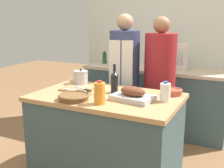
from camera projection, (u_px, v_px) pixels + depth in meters
kitchen_island at (106, 139)px, 2.69m from camera, size 1.35×0.82×0.88m
back_counter at (155, 99)px, 3.99m from camera, size 2.00×0.60×0.90m
back_wall at (164, 39)px, 4.10m from camera, size 2.50×0.10×2.55m
roasting_pan at (133, 95)px, 2.42m from camera, size 0.39×0.28×0.12m
wicker_basket at (74, 97)px, 2.43m from camera, size 0.28×0.28×0.05m
cutting_board at (76, 89)px, 2.77m from camera, size 0.30×0.22×0.02m
stock_pot at (81, 77)px, 3.03m from camera, size 0.16×0.16×0.16m
mixing_bowl at (173, 91)px, 2.60m from camera, size 0.18×0.18×0.06m
juice_jug at (100, 93)px, 2.31m from camera, size 0.09×0.09×0.20m
milk_jug at (165, 92)px, 2.38m from camera, size 0.09×0.09×0.18m
wine_bottle_green at (114, 82)px, 2.65m from camera, size 0.07×0.07×0.28m
wine_glass_left at (103, 86)px, 2.53m from camera, size 0.07×0.07×0.13m
knife_chef at (84, 89)px, 2.74m from camera, size 0.25×0.13×0.01m
knife_paring at (75, 90)px, 2.68m from camera, size 0.22×0.04×0.01m
stand_mixer at (181, 59)px, 3.73m from camera, size 0.18×0.14×0.35m
condiment_bottle_tall at (158, 60)px, 3.89m from camera, size 0.07×0.07×0.22m
condiment_bottle_short at (105, 58)px, 4.26m from camera, size 0.06×0.06×0.18m
person_cook_aproned at (124, 77)px, 3.32m from camera, size 0.35×0.37×1.62m
person_cook_guest at (159, 80)px, 3.20m from camera, size 0.36×0.36×1.60m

